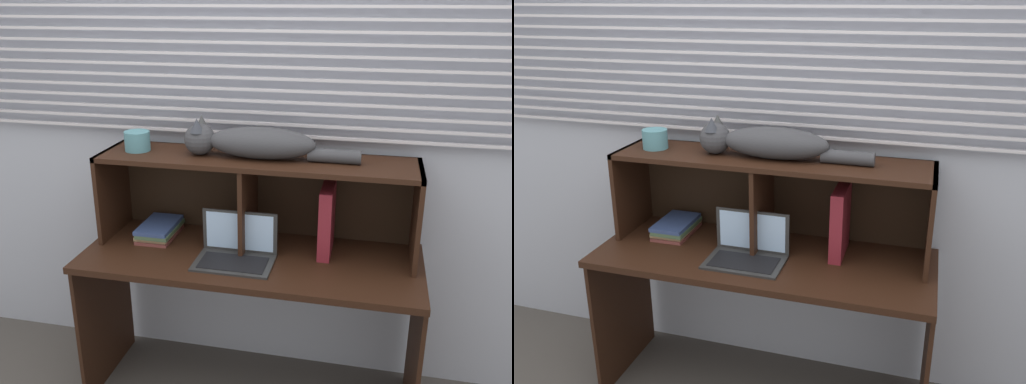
% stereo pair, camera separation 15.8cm
% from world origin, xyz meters
% --- Properties ---
extents(back_panel_with_blinds, '(4.40, 0.08, 2.50)m').
position_xyz_m(back_panel_with_blinds, '(0.00, 0.55, 1.26)').
color(back_panel_with_blinds, '#AFB5C4').
rests_on(back_panel_with_blinds, ground).
extents(desk, '(1.49, 0.57, 0.74)m').
position_xyz_m(desk, '(0.00, 0.22, 0.60)').
color(desk, black).
rests_on(desk, ground).
extents(hutch_shelf_unit, '(1.41, 0.33, 0.41)m').
position_xyz_m(hutch_shelf_unit, '(-0.00, 0.37, 1.03)').
color(hutch_shelf_unit, black).
rests_on(hutch_shelf_unit, desk).
extents(cat, '(0.77, 0.17, 0.17)m').
position_xyz_m(cat, '(-0.02, 0.34, 1.22)').
color(cat, '#39393D').
rests_on(cat, hutch_shelf_unit).
extents(laptop, '(0.33, 0.22, 0.20)m').
position_xyz_m(laptop, '(-0.05, 0.17, 0.78)').
color(laptop, '#2C2C2C').
rests_on(laptop, desk).
extents(binder_upright, '(0.05, 0.23, 0.31)m').
position_xyz_m(binder_upright, '(0.32, 0.34, 0.89)').
color(binder_upright, maroon).
rests_on(binder_upright, desk).
extents(book_stack, '(0.17, 0.26, 0.07)m').
position_xyz_m(book_stack, '(-0.47, 0.33, 0.77)').
color(book_stack, brown).
rests_on(book_stack, desk).
extents(small_basket, '(0.11, 0.11, 0.09)m').
position_xyz_m(small_basket, '(-0.55, 0.34, 1.20)').
color(small_basket, teal).
rests_on(small_basket, hutch_shelf_unit).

